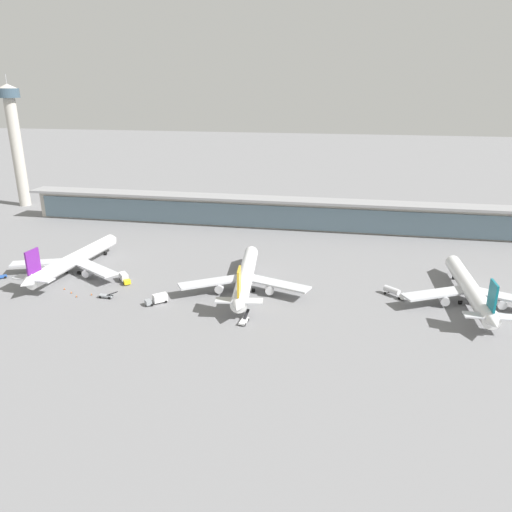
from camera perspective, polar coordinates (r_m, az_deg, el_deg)
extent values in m
plane|color=slate|center=(172.28, -0.92, -3.81)|extent=(1200.00, 1200.00, 0.00)
cylinder|color=white|center=(198.75, -20.23, -0.33)|extent=(9.44, 49.85, 5.23)
cone|color=white|center=(219.77, -16.22, 1.91)|extent=(5.51, 5.13, 5.12)
cone|color=white|center=(179.29, -25.13, -2.89)|extent=(5.18, 6.13, 4.71)
cube|color=black|center=(217.11, -16.65, 1.92)|extent=(4.09, 2.49, 0.63)
cube|color=#B7BABF|center=(202.41, -23.54, -0.69)|extent=(23.11, 13.50, 0.63)
cube|color=#B7BABF|center=(189.26, -18.22, -1.35)|extent=(22.31, 16.53, 0.63)
cylinder|color=silver|center=(200.94, -22.96, -1.29)|extent=(3.20, 4.02, 2.89)
cylinder|color=silver|center=(190.95, -18.92, -1.82)|extent=(3.20, 4.02, 2.89)
cube|color=#661E84|center=(180.46, -24.49, -0.57)|extent=(1.17, 6.34, 8.11)
cube|color=#B7BABF|center=(181.73, -24.41, -2.41)|extent=(14.71, 5.18, 0.45)
cylinder|color=black|center=(199.80, -21.21, -1.67)|extent=(1.19, 1.35, 1.26)
cylinder|color=black|center=(196.47, -19.86, -1.85)|extent=(1.19, 1.35, 1.26)
cylinder|color=black|center=(215.43, -17.09, 0.27)|extent=(1.19, 1.35, 1.26)
cylinder|color=white|center=(170.42, -1.20, -2.28)|extent=(11.29, 49.86, 5.23)
cone|color=white|center=(195.61, -0.50, 0.59)|extent=(5.67, 5.30, 5.12)
cone|color=white|center=(145.86, -2.13, -5.89)|extent=(5.38, 6.29, 4.71)
cube|color=black|center=(192.49, -0.57, 0.57)|extent=(4.16, 2.63, 0.63)
cube|color=#B7BABF|center=(167.91, -5.17, -3.03)|extent=(22.04, 17.14, 0.63)
cube|color=#B7BABF|center=(165.96, 2.55, -3.24)|extent=(23.19, 12.77, 0.63)
cylinder|color=silver|center=(167.73, -4.27, -3.69)|extent=(3.33, 4.11, 2.89)
cylinder|color=silver|center=(166.24, 1.60, -3.86)|extent=(3.33, 4.11, 2.89)
cube|color=gold|center=(147.53, -1.98, -2.99)|extent=(1.40, 6.34, 8.11)
cube|color=#B7BABF|center=(149.03, -1.99, -5.21)|extent=(14.80, 5.71, 0.45)
cylinder|color=black|center=(169.84, -2.24, -3.94)|extent=(1.23, 1.39, 1.26)
cylinder|color=black|center=(169.35, -0.29, -4.00)|extent=(1.23, 1.39, 1.26)
cylinder|color=black|center=(190.43, -0.66, -1.31)|extent=(1.23, 1.39, 1.26)
cylinder|color=white|center=(174.90, 23.53, -3.37)|extent=(7.18, 49.76, 5.23)
cone|color=white|center=(199.36, 21.73, -0.46)|extent=(5.31, 4.90, 5.12)
cone|color=white|center=(151.28, 25.92, -6.99)|extent=(4.93, 5.93, 4.71)
cube|color=black|center=(196.32, 21.94, -0.49)|extent=(4.00, 2.32, 0.63)
cube|color=#B7BABF|center=(168.47, 20.14, -4.11)|extent=(22.59, 15.75, 0.63)
cube|color=#B7BABF|center=(174.56, 27.41, -4.33)|extent=(22.96, 14.36, 0.63)
cylinder|color=silver|center=(169.26, 21.00, -4.77)|extent=(3.03, 3.90, 2.89)
cylinder|color=silver|center=(173.89, 26.53, -4.93)|extent=(3.03, 3.90, 2.89)
cube|color=#0F6B7A|center=(152.86, 25.79, -4.18)|extent=(0.88, 6.33, 8.11)
cube|color=#B7BABF|center=(154.32, 25.56, -6.32)|extent=(14.57, 4.53, 0.45)
cylinder|color=black|center=(173.34, 22.62, -5.00)|extent=(1.13, 1.30, 1.26)
cylinder|color=black|center=(174.88, 24.46, -5.05)|extent=(1.13, 1.30, 1.26)
cylinder|color=black|center=(194.32, 21.99, -2.35)|extent=(1.13, 1.30, 1.26)
cube|color=gray|center=(172.20, -17.03, -4.44)|extent=(4.87, 1.98, 0.60)
cube|color=black|center=(170.62, -16.36, -4.20)|extent=(3.99, 1.05, 1.72)
cylinder|color=black|center=(172.17, -16.40, -4.49)|extent=(0.91, 0.31, 0.90)
cylinder|color=black|center=(170.86, -16.67, -4.70)|extent=(0.91, 0.31, 0.90)
cylinder|color=black|center=(173.79, -17.37, -4.37)|extent=(0.91, 0.31, 0.90)
cylinder|color=black|center=(172.49, -17.64, -4.57)|extent=(0.91, 0.31, 0.90)
cube|color=silver|center=(147.92, -1.41, -7.55)|extent=(2.28, 4.96, 0.60)
cube|color=black|center=(149.51, -1.12, -6.78)|extent=(1.30, 4.03, 1.72)
cylinder|color=black|center=(149.71, -1.51, -7.33)|extent=(0.37, 0.92, 0.90)
cylinder|color=black|center=(149.25, -0.91, -7.42)|extent=(0.37, 0.92, 0.90)
cylinder|color=black|center=(146.87, -1.93, -7.89)|extent=(0.37, 0.92, 0.90)
cylinder|color=black|center=(146.40, -1.31, -7.98)|extent=(0.37, 0.92, 0.90)
cube|color=gray|center=(162.68, -12.41, -5.26)|extent=(2.88, 2.91, 1.50)
cube|color=black|center=(162.33, -12.68, -5.22)|extent=(1.49, 1.60, 0.70)
cube|color=silver|center=(163.63, -11.07, -4.77)|extent=(4.94, 4.81, 2.50)
cylinder|color=black|center=(162.30, -12.00, -5.58)|extent=(0.85, 0.82, 0.90)
cylinder|color=black|center=(164.13, -12.25, -5.31)|extent=(0.85, 0.82, 0.90)
cylinder|color=black|center=(163.75, -10.42, -5.24)|extent=(0.85, 0.82, 0.90)
cylinder|color=black|center=(165.57, -10.69, -4.98)|extent=(0.85, 0.82, 0.90)
cube|color=silver|center=(170.31, 16.78, -4.52)|extent=(3.07, 3.12, 1.50)
cylinder|color=silver|center=(172.46, 15.49, -3.84)|extent=(5.66, 5.18, 2.10)
cylinder|color=black|center=(171.93, 16.71, -4.56)|extent=(0.87, 0.79, 0.90)
cylinder|color=black|center=(170.21, 16.29, -4.76)|extent=(0.87, 0.79, 0.90)
cylinder|color=black|center=(174.81, 15.17, -4.01)|extent=(0.87, 0.79, 0.90)
cylinder|color=black|center=(173.12, 14.74, -4.20)|extent=(0.87, 0.79, 0.90)
cube|color=#234C9E|center=(203.80, -27.61, -2.16)|extent=(4.65, 4.69, 0.60)
cylinder|color=black|center=(203.27, -27.10, -2.22)|extent=(0.83, 0.84, 0.90)
cylinder|color=black|center=(204.82, -27.17, -2.08)|extent=(0.83, 0.84, 0.90)
cube|color=yellow|center=(180.78, -14.74, -2.93)|extent=(2.92, 2.87, 1.50)
cube|color=black|center=(179.95, -14.68, -2.92)|extent=(1.64, 1.45, 0.70)
cube|color=silver|center=(184.26, -15.11, -2.32)|extent=(4.75, 4.98, 2.50)
cylinder|color=black|center=(182.02, -14.47, -3.01)|extent=(0.80, 0.86, 0.90)
cylinder|color=black|center=(181.54, -15.11, -3.12)|extent=(0.80, 0.86, 0.90)
cylinder|color=black|center=(186.36, -14.88, -2.52)|extent=(0.80, 0.86, 0.90)
cylinder|color=black|center=(185.90, -15.51, -2.63)|extent=(0.80, 0.86, 0.90)
cube|color=#B2ADA3|center=(245.19, 2.95, 4.91)|extent=(260.14, 8.00, 14.00)
cube|color=slate|center=(241.24, 2.80, 4.50)|extent=(254.94, 0.50, 11.20)
cube|color=gray|center=(241.51, 2.92, 6.54)|extent=(265.35, 12.80, 1.20)
cylinder|color=#B2ADA3|center=(319.45, -25.94, 10.67)|extent=(6.40, 6.40, 60.98)
cylinder|color=#384C5B|center=(317.36, -26.83, 16.53)|extent=(12.00, 12.00, 5.00)
cone|color=#B2ADA3|center=(317.34, -26.94, 17.19)|extent=(10.20, 10.20, 2.40)
cylinder|color=#99999E|center=(317.36, -27.04, 17.85)|extent=(0.36, 0.36, 5.00)
cone|color=orange|center=(176.19, -20.13, -4.39)|extent=(0.44, 0.44, 0.70)
cube|color=black|center=(176.31, -20.12, -4.49)|extent=(0.62, 0.62, 0.04)
cone|color=orange|center=(176.10, -18.57, -4.22)|extent=(0.44, 0.44, 0.70)
cube|color=black|center=(176.22, -18.56, -4.32)|extent=(0.62, 0.62, 0.04)
cone|color=orange|center=(179.94, -20.66, -3.96)|extent=(0.44, 0.44, 0.70)
cube|color=black|center=(180.06, -20.65, -4.06)|extent=(0.62, 0.62, 0.04)
cone|color=orange|center=(184.04, -21.37, -3.54)|extent=(0.44, 0.44, 0.70)
cube|color=black|center=(184.16, -21.36, -3.63)|extent=(0.62, 0.62, 0.04)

